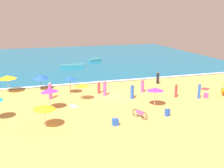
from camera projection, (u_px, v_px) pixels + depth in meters
ground_plane at (110, 95)px, 31.74m from camera, size 60.00×60.00×0.00m
ocean_water at (74, 59)px, 57.61m from camera, size 60.00×44.00×0.10m
wave_breaker_foam at (97, 82)px, 37.54m from camera, size 57.00×0.70×0.01m
beach_umbrella_0 at (7, 77)px, 32.26m from camera, size 3.07×3.07×2.22m
beach_umbrella_1 at (70, 78)px, 31.91m from camera, size 2.20×2.22×2.22m
beach_umbrella_2 at (41, 77)px, 33.47m from camera, size 1.97×2.01×2.12m
beach_umbrella_3 at (44, 107)px, 22.11m from camera, size 2.64×2.65×2.09m
beach_umbrella_4 at (82, 85)px, 29.52m from camera, size 1.83×1.85×2.00m
beach_umbrella_6 at (155, 89)px, 27.51m from camera, size 2.22×2.24×2.10m
beach_umbrella_8 at (49, 90)px, 26.43m from camera, size 2.51×2.51×2.36m
parked_bicycle at (140, 114)px, 24.72m from camera, size 0.85×1.66×0.76m
beachgoer_0 at (132, 92)px, 30.26m from camera, size 0.55×0.55×1.79m
beachgoer_1 at (224, 91)px, 32.23m from camera, size 0.63×0.63×0.95m
beachgoer_2 at (99, 87)px, 32.29m from camera, size 0.39×0.39×1.60m
beachgoer_3 at (142, 86)px, 32.86m from camera, size 0.48×0.48×1.63m
beachgoer_4 at (206, 95)px, 30.66m from camera, size 0.40×0.40×0.81m
beachgoer_5 at (115, 122)px, 23.06m from camera, size 0.52×0.52×0.82m
beachgoer_6 at (105, 89)px, 31.40m from camera, size 0.55×0.55×1.83m
beachgoer_7 at (167, 112)px, 25.18m from camera, size 0.47×0.47×0.89m
beachgoer_8 at (158, 78)px, 36.90m from camera, size 0.53×0.53×1.71m
beachgoer_9 at (199, 91)px, 30.30m from camera, size 0.35×0.35×1.89m
beachgoer_10 at (176, 91)px, 30.81m from camera, size 0.37×0.37×1.60m
beachgoer_11 at (50, 91)px, 30.19m from camera, size 0.50×0.50×1.93m
beach_towel_0 at (74, 106)px, 27.89m from camera, size 0.97×1.20×0.01m
beach_towel_1 at (205, 89)px, 34.42m from camera, size 1.47×1.36×0.01m
small_boat_0 at (95, 60)px, 54.19m from camera, size 2.86×1.92×0.49m
small_boat_1 at (72, 66)px, 48.32m from camera, size 4.22×1.17×0.46m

